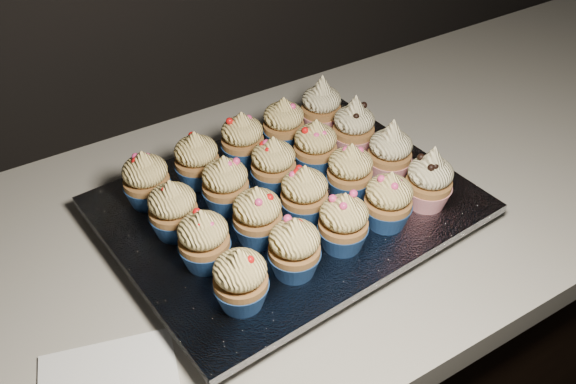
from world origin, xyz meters
name	(u,v)px	position (x,y,z in m)	size (l,w,h in m)	color
cabinet	(374,348)	(0.00, 1.70, 0.43)	(2.40, 0.60, 0.86)	black
worktop	(398,171)	(0.00, 1.70, 0.88)	(2.44, 0.64, 0.04)	beige
baking_tray	(288,214)	(-0.22, 1.67, 0.91)	(0.43, 0.33, 0.02)	black
foil_lining	(288,205)	(-0.22, 1.67, 0.93)	(0.47, 0.36, 0.01)	silver
cupcake_0	(241,279)	(-0.36, 1.55, 0.97)	(0.06, 0.06, 0.08)	navy
cupcake_1	(294,248)	(-0.29, 1.56, 0.97)	(0.06, 0.06, 0.08)	navy
cupcake_2	(343,223)	(-0.21, 1.56, 0.97)	(0.06, 0.06, 0.08)	navy
cupcake_3	(388,201)	(-0.14, 1.57, 0.97)	(0.06, 0.06, 0.08)	navy
cupcake_4	(429,180)	(-0.07, 1.57, 0.97)	(0.06, 0.06, 0.10)	red
cupcake_5	(204,240)	(-0.37, 1.63, 0.97)	(0.06, 0.06, 0.08)	navy
cupcake_6	(257,216)	(-0.29, 1.63, 0.97)	(0.06, 0.06, 0.08)	navy
cupcake_7	(304,194)	(-0.22, 1.63, 0.97)	(0.06, 0.06, 0.08)	navy
cupcake_8	(350,172)	(-0.14, 1.64, 0.97)	(0.06, 0.06, 0.08)	navy
cupcake_9	(390,152)	(-0.07, 1.65, 0.97)	(0.06, 0.06, 0.10)	red
cupcake_10	(173,210)	(-0.38, 1.70, 0.97)	(0.06, 0.06, 0.08)	navy
cupcake_11	(225,184)	(-0.30, 1.71, 0.97)	(0.06, 0.06, 0.08)	navy
cupcake_12	(274,165)	(-0.22, 1.71, 0.97)	(0.06, 0.06, 0.08)	navy
cupcake_13	(315,147)	(-0.15, 1.71, 0.97)	(0.06, 0.06, 0.08)	navy
cupcake_14	(354,127)	(-0.08, 1.72, 0.97)	(0.06, 0.06, 0.10)	red
cupcake_15	(146,180)	(-0.38, 1.77, 0.97)	(0.06, 0.06, 0.08)	navy
cupcake_16	(197,160)	(-0.31, 1.78, 0.97)	(0.06, 0.06, 0.08)	navy
cupcake_17	(243,140)	(-0.23, 1.79, 0.97)	(0.06, 0.06, 0.08)	navy
cupcake_18	(284,125)	(-0.16, 1.79, 0.97)	(0.06, 0.06, 0.08)	navy
cupcake_19	(321,107)	(-0.08, 1.80, 0.97)	(0.06, 0.06, 0.10)	red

